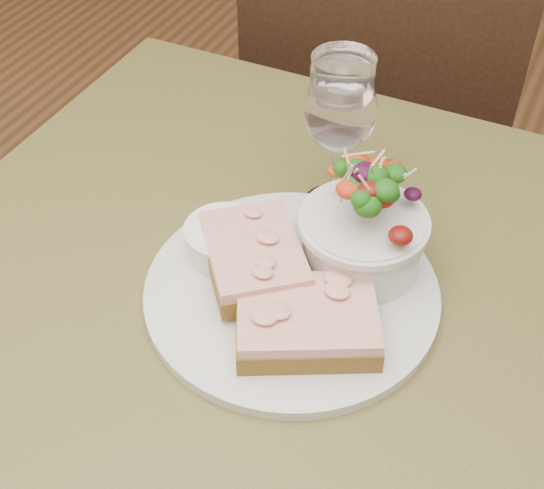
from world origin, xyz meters
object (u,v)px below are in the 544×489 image
at_px(cafe_table, 276,365).
at_px(sandwich_front, 307,321).
at_px(chair_far, 376,215).
at_px(salad_bowl, 364,220).
at_px(ramekin, 224,239).
at_px(sandwich_back, 254,256).
at_px(dinner_plate, 292,292).
at_px(wine_glass, 340,115).

distance_m(cafe_table, sandwich_front, 0.14).
height_order(chair_far, sandwich_front, chair_far).
distance_m(chair_far, sandwich_front, 0.86).
xyz_separation_m(chair_far, salad_bowl, (0.15, -0.59, 0.53)).
distance_m(sandwich_front, ramekin, 0.13).
height_order(sandwich_front, sandwich_back, sandwich_back).
xyz_separation_m(dinner_plate, sandwich_back, (-0.04, 0.00, 0.03)).
height_order(dinner_plate, wine_glass, wine_glass).
height_order(chair_far, salad_bowl, chair_far).
bearing_deg(wine_glass, cafe_table, -88.83).
distance_m(cafe_table, sandwich_back, 0.14).
bearing_deg(cafe_table, ramekin, 157.74).
bearing_deg(salad_bowl, wine_glass, 126.60).
height_order(cafe_table, sandwich_back, sandwich_back).
distance_m(sandwich_back, salad_bowl, 0.11).
bearing_deg(chair_far, sandwich_back, 89.74).
xyz_separation_m(sandwich_front, sandwich_back, (-0.08, 0.05, 0.01)).
bearing_deg(wine_glass, dinner_plate, -84.76).
xyz_separation_m(cafe_table, sandwich_back, (-0.03, 0.02, 0.14)).
distance_m(chair_far, wine_glass, 0.78).
bearing_deg(ramekin, salad_bowl, 19.59).
relative_size(sandwich_front, salad_bowl, 1.25).
bearing_deg(ramekin, dinner_plate, -10.00).
relative_size(sandwich_back, wine_glass, 0.87).
bearing_deg(wine_glass, chair_far, 99.37).
bearing_deg(chair_far, cafe_table, 92.29).
relative_size(cafe_table, dinner_plate, 2.73).
distance_m(cafe_table, salad_bowl, 0.20).
height_order(dinner_plate, ramekin, ramekin).
bearing_deg(sandwich_front, cafe_table, 118.61).
relative_size(sandwich_front, wine_glass, 0.91).
bearing_deg(ramekin, chair_far, 91.37).
relative_size(chair_far, sandwich_front, 5.66).
xyz_separation_m(chair_far, wine_glass, (0.08, -0.51, 0.58)).
distance_m(dinner_plate, ramekin, 0.09).
xyz_separation_m(ramekin, salad_bowl, (0.13, 0.05, 0.04)).
bearing_deg(sandwich_back, salad_bowl, 84.40).
height_order(cafe_table, dinner_plate, dinner_plate).
bearing_deg(sandwich_back, dinner_plate, 49.05).
height_order(dinner_plate, sandwich_front, sandwich_front).
bearing_deg(dinner_plate, sandwich_back, 178.18).
bearing_deg(sandwich_front, wine_glass, 77.71).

